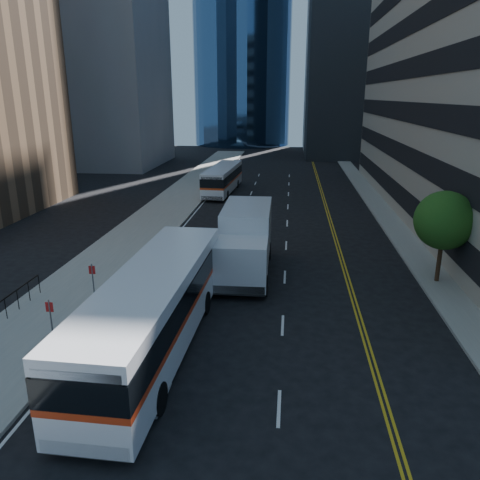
{
  "coord_description": "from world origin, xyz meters",
  "views": [
    {
      "loc": [
        0.63,
        -17.46,
        10.11
      ],
      "look_at": [
        -1.9,
        5.98,
        2.8
      ],
      "focal_mm": 35.0,
      "sensor_mm": 36.0,
      "label": 1
    }
  ],
  "objects_px": {
    "street_tree": "(444,221)",
    "bus_rear": "(223,179)",
    "bus_front": "(155,308)",
    "box_truck": "(246,241)"
  },
  "relations": [
    {
      "from": "bus_rear",
      "to": "box_truck",
      "type": "height_order",
      "value": "box_truck"
    },
    {
      "from": "bus_rear",
      "to": "box_truck",
      "type": "distance_m",
      "value": 24.19
    },
    {
      "from": "bus_front",
      "to": "bus_rear",
      "type": "bearing_deg",
      "value": 94.92
    },
    {
      "from": "bus_front",
      "to": "bus_rear",
      "type": "distance_m",
      "value": 32.83
    },
    {
      "from": "street_tree",
      "to": "bus_front",
      "type": "relative_size",
      "value": 0.38
    },
    {
      "from": "street_tree",
      "to": "bus_rear",
      "type": "xyz_separation_m",
      "value": [
        -15.6,
        24.11,
        -2.11
      ]
    },
    {
      "from": "bus_rear",
      "to": "street_tree",
      "type": "bearing_deg",
      "value": -53.74
    },
    {
      "from": "street_tree",
      "to": "box_truck",
      "type": "height_order",
      "value": "street_tree"
    },
    {
      "from": "street_tree",
      "to": "bus_rear",
      "type": "distance_m",
      "value": 28.8
    },
    {
      "from": "street_tree",
      "to": "bus_rear",
      "type": "height_order",
      "value": "street_tree"
    }
  ]
}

